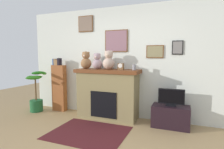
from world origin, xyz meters
TOP-DOWN VIEW (x-y plane):
  - back_wall at (-0.00, 2.00)m, footprint 5.20×0.15m
  - fireplace at (-0.32, 1.69)m, footprint 1.50×0.56m
  - bookshelf at (-1.74, 1.74)m, footprint 0.37×0.16m
  - potted_plant at (-2.26, 1.46)m, footprint 0.61×0.65m
  - tv_stand at (1.10, 1.64)m, footprint 0.74×0.40m
  - television at (1.10, 1.64)m, footprint 0.51×0.14m
  - area_rug at (-0.32, 0.76)m, footprint 1.43×1.16m
  - candle_jar at (0.31, 1.67)m, footprint 0.08×0.08m
  - mantel_clock at (0.01, 1.67)m, footprint 0.13×0.09m
  - teddy_bear_brown at (-0.87, 1.67)m, footprint 0.26×0.26m
  - teddy_bear_tan at (-0.57, 1.67)m, footprint 0.23×0.23m
  - teddy_bear_cream at (-0.28, 1.67)m, footprint 0.27×0.27m

SIDE VIEW (x-z plane):
  - area_rug at x=-0.32m, z-range 0.00..0.01m
  - tv_stand at x=1.10m, z-range 0.00..0.44m
  - potted_plant at x=-2.26m, z-range -0.13..0.93m
  - fireplace at x=-0.32m, z-range 0.01..1.15m
  - television at x=1.10m, z-range 0.43..0.78m
  - bookshelf at x=-1.74m, z-range -0.06..1.34m
  - candle_jar at x=0.31m, z-range 1.14..1.27m
  - mantel_clock at x=0.01m, z-range 1.14..1.29m
  - back_wall at x=0.00m, z-range 0.00..2.60m
  - teddy_bear_tan at x=-0.57m, z-range 1.12..1.50m
  - teddy_bear_brown at x=-0.87m, z-range 1.12..1.54m
  - teddy_bear_cream at x=-0.28m, z-range 1.12..1.56m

